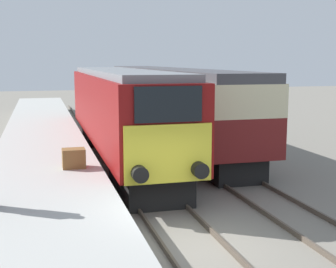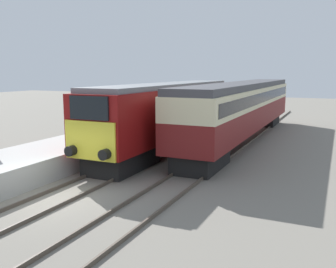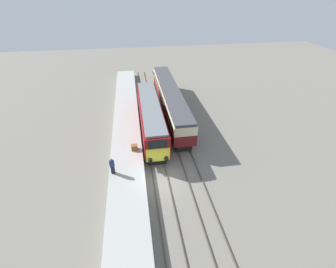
# 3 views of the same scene
# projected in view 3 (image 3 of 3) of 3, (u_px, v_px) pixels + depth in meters

# --- Properties ---
(ground_plane) EXTENTS (120.00, 120.00, 0.00)m
(ground_plane) POSITION_uv_depth(u_px,v_px,m) (161.00, 183.00, 22.45)
(ground_plane) COLOR slate
(platform_left) EXTENTS (3.50, 50.00, 1.04)m
(platform_left) POSITION_uv_depth(u_px,v_px,m) (127.00, 137.00, 28.31)
(platform_left) COLOR #A8A8A3
(platform_left) RESTS_ON ground_plane
(rails_near_track) EXTENTS (1.51, 60.00, 0.14)m
(rails_near_track) POSITION_uv_depth(u_px,v_px,m) (156.00, 152.00, 26.53)
(rails_near_track) COLOR #4C4238
(rails_near_track) RESTS_ON ground_plane
(rails_far_track) EXTENTS (1.50, 60.00, 0.14)m
(rails_far_track) POSITION_uv_depth(u_px,v_px,m) (184.00, 149.00, 26.98)
(rails_far_track) COLOR #4C4238
(rails_far_track) RESTS_ON ground_plane
(locomotive) EXTENTS (2.70, 16.10, 3.96)m
(locomotive) POSITION_uv_depth(u_px,v_px,m) (151.00, 115.00, 29.52)
(locomotive) COLOR black
(locomotive) RESTS_ON ground_plane
(passenger_carriage) EXTENTS (2.75, 21.17, 3.92)m
(passenger_carriage) POSITION_uv_depth(u_px,v_px,m) (170.00, 98.00, 33.77)
(passenger_carriage) COLOR black
(passenger_carriage) RESTS_ON ground_plane
(person_on_platform) EXTENTS (0.44, 0.26, 1.79)m
(person_on_platform) POSITION_uv_depth(u_px,v_px,m) (112.00, 166.00, 21.68)
(person_on_platform) COLOR black
(person_on_platform) RESTS_ON platform_left
(luggage_crate) EXTENTS (0.70, 0.56, 0.60)m
(luggage_crate) POSITION_uv_depth(u_px,v_px,m) (134.00, 147.00, 25.18)
(luggage_crate) COLOR brown
(luggage_crate) RESTS_ON platform_left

